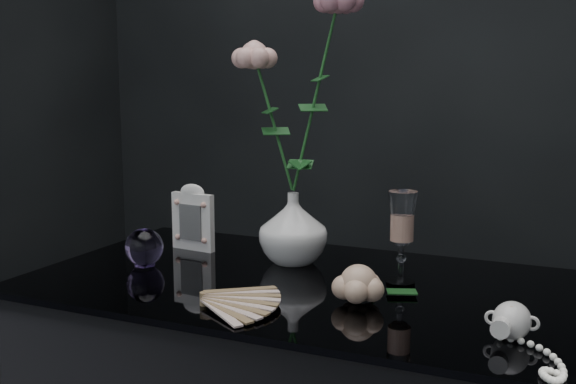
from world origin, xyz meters
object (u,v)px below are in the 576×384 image
at_px(paperweight, 144,247).
at_px(loose_rose, 359,284).
at_px(wine_glass, 402,238).
at_px(picture_frame, 193,217).
at_px(vase, 293,228).
at_px(pearl_jar, 512,319).

distance_m(paperweight, loose_rose, 0.47).
bearing_deg(loose_rose, wine_glass, 83.34).
bearing_deg(picture_frame, vase, 3.20).
distance_m(vase, wine_glass, 0.25).
bearing_deg(paperweight, picture_frame, 82.76).
distance_m(wine_glass, loose_rose, 0.15).
bearing_deg(wine_glass, picture_frame, 172.24).
xyz_separation_m(picture_frame, paperweight, (-0.02, -0.15, -0.04)).
relative_size(vase, wine_glass, 0.84).
xyz_separation_m(paperweight, loose_rose, (0.47, -0.05, -0.01)).
xyz_separation_m(picture_frame, loose_rose, (0.45, -0.20, -0.04)).
relative_size(vase, picture_frame, 0.99).
bearing_deg(loose_rose, paperweight, -176.84).
relative_size(wine_glass, loose_rose, 0.89).
height_order(vase, loose_rose, vase).
distance_m(wine_glass, paperweight, 0.52).
bearing_deg(wine_glass, loose_rose, -105.52).
bearing_deg(vase, wine_glass, -12.66).
bearing_deg(loose_rose, vase, 145.97).
bearing_deg(picture_frame, loose_rose, -17.98).
relative_size(paperweight, pearl_jar, 0.39).
relative_size(paperweight, loose_rose, 0.40).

